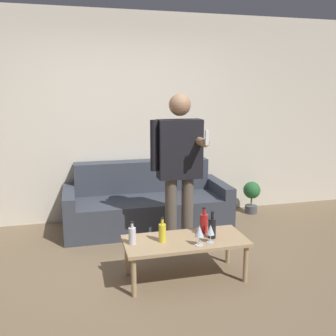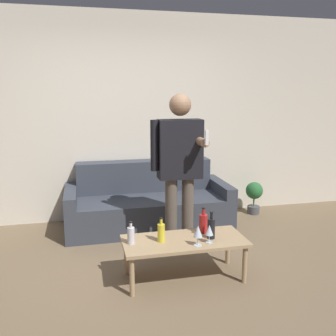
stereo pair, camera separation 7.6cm
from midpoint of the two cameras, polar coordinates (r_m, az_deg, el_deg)
The scene contains 12 objects.
ground_plane at distance 3.49m, azimuth -2.75°, elevation -17.65°, with size 16.00×16.00×0.00m, color #756047.
wall_back at distance 5.00m, azimuth -7.47°, elevation 7.52°, with size 8.00×0.06×2.70m.
couch at distance 4.82m, azimuth -3.79°, elevation -5.48°, with size 2.04×0.86×0.80m.
coffee_table at distance 3.48m, azimuth 2.03°, elevation -11.45°, with size 1.12×0.50×0.38m.
bottle_orange at distance 3.60m, azimuth 4.88°, elevation -8.30°, with size 0.08×0.08×0.25m.
bottle_green at distance 3.39m, azimuth -1.52°, elevation -9.74°, with size 0.07×0.07×0.23m.
bottle_dark at distance 3.36m, azimuth -6.13°, elevation -10.14°, with size 0.06×0.06×0.21m.
bottle_yellow at distance 3.48m, azimuth 6.11°, elevation -8.99°, with size 0.07×0.07×0.26m.
wine_glass_near at distance 3.38m, azimuth 5.86°, elevation -9.43°, with size 0.07×0.07×0.16m.
wine_glass_far at distance 3.30m, azimuth 4.14°, elevation -9.65°, with size 0.08×0.08×0.18m.
person_standing_front at distance 3.87m, azimuth 1.14°, elevation 0.92°, with size 0.53×0.44×1.68m.
potted_plant at distance 5.41m, azimuth 12.24°, elevation -3.86°, with size 0.24×0.24×0.45m.
Camera 1 is at (-0.63, -2.97, 1.71)m, focal length 40.00 mm.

